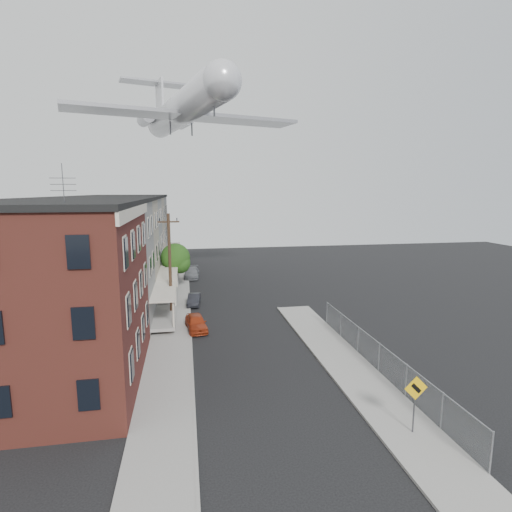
{
  "coord_description": "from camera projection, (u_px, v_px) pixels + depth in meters",
  "views": [
    {
      "loc": [
        -4.21,
        -15.96,
        10.82
      ],
      "look_at": [
        -0.2,
        6.68,
        7.08
      ],
      "focal_mm": 28.0,
      "sensor_mm": 36.0,
      "label": 1
    }
  ],
  "objects": [
    {
      "name": "warning_sign",
      "position": [
        415.0,
        396.0,
        17.64
      ],
      "size": [
        1.1,
        0.11,
        2.8
      ],
      "color": "#515156",
      "rests_on": "ground"
    },
    {
      "name": "row_house_d",
      "position": [
        125.0,
        236.0,
        51.53
      ],
      "size": [
        11.98,
        7.0,
        10.3
      ],
      "color": "#72685A",
      "rests_on": "ground"
    },
    {
      "name": "sidewalk_right",
      "position": [
        348.0,
        367.0,
        24.74
      ],
      "size": [
        3.0,
        26.0,
        0.12
      ],
      "primitive_type": "cube",
      "color": "gray",
      "rests_on": "ground"
    },
    {
      "name": "curb_right",
      "position": [
        326.0,
        368.0,
        24.49
      ],
      "size": [
        0.15,
        26.0,
        0.14
      ],
      "primitive_type": "cube",
      "color": "gray",
      "rests_on": "ground"
    },
    {
      "name": "car_far",
      "position": [
        192.0,
        273.0,
        50.34
      ],
      "size": [
        2.09,
        4.56,
        1.29
      ],
      "primitive_type": "imported",
      "rotation": [
        0.0,
        0.0,
        -0.06
      ],
      "color": "slate",
      "rests_on": "ground"
    },
    {
      "name": "ground",
      "position": [
        286.0,
        434.0,
        17.97
      ],
      "size": [
        120.0,
        120.0,
        0.0
      ],
      "primitive_type": "plane",
      "color": "black",
      "rests_on": "ground"
    },
    {
      "name": "street_tree",
      "position": [
        177.0,
        259.0,
        43.65
      ],
      "size": [
        3.22,
        3.2,
        5.2
      ],
      "color": "black",
      "rests_on": "ground"
    },
    {
      "name": "car_near",
      "position": [
        196.0,
        323.0,
        31.32
      ],
      "size": [
        1.89,
        3.8,
        1.25
      ],
      "primitive_type": "imported",
      "rotation": [
        0.0,
        0.0,
        0.12
      ],
      "color": "#A43215",
      "rests_on": "ground"
    },
    {
      "name": "utility_pole",
      "position": [
        170.0,
        265.0,
        33.75
      ],
      "size": [
        1.8,
        0.26,
        9.0
      ],
      "color": "black",
      "rests_on": "ground"
    },
    {
      "name": "row_house_b",
      "position": [
        104.0,
        252.0,
        37.93
      ],
      "size": [
        11.98,
        7.0,
        10.3
      ],
      "color": "#72685A",
      "rests_on": "ground"
    },
    {
      "name": "chainlink_fence",
      "position": [
        379.0,
        357.0,
        23.88
      ],
      "size": [
        0.06,
        18.06,
        1.9
      ],
      "color": "gray",
      "rests_on": "ground"
    },
    {
      "name": "row_house_a",
      "position": [
        86.0,
        265.0,
        31.12
      ],
      "size": [
        11.98,
        7.0,
        10.3
      ],
      "color": "slate",
      "rests_on": "ground"
    },
    {
      "name": "car_mid",
      "position": [
        194.0,
        300.0,
        38.29
      ],
      "size": [
        1.48,
        3.34,
        1.07
      ],
      "primitive_type": "imported",
      "rotation": [
        0.0,
        0.0,
        -0.11
      ],
      "color": "black",
      "rests_on": "ground"
    },
    {
      "name": "row_house_e",
      "position": [
        132.0,
        231.0,
        58.34
      ],
      "size": [
        11.98,
        7.0,
        10.3
      ],
      "color": "slate",
      "rests_on": "ground"
    },
    {
      "name": "row_house_c",
      "position": [
        116.0,
        243.0,
        44.73
      ],
      "size": [
        11.98,
        7.0,
        10.3
      ],
      "color": "slate",
      "rests_on": "ground"
    },
    {
      "name": "sidewalk_left",
      "position": [
        175.0,
        299.0,
        40.34
      ],
      "size": [
        3.0,
        62.0,
        0.12
      ],
      "primitive_type": "cube",
      "color": "gray",
      "rests_on": "ground"
    },
    {
      "name": "airplane",
      "position": [
        182.0,
        109.0,
        41.22
      ],
      "size": [
        23.33,
        26.68,
        7.69
      ],
      "color": "silver",
      "rests_on": "ground"
    },
    {
      "name": "corner_building",
      "position": [
        44.0,
        296.0,
        21.88
      ],
      "size": [
        10.31,
        12.3,
        12.15
      ],
      "color": "#371A11",
      "rests_on": "ground"
    },
    {
      "name": "curb_left",
      "position": [
        189.0,
        298.0,
        40.59
      ],
      "size": [
        0.15,
        62.0,
        0.14
      ],
      "primitive_type": "cube",
      "color": "gray",
      "rests_on": "ground"
    }
  ]
}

